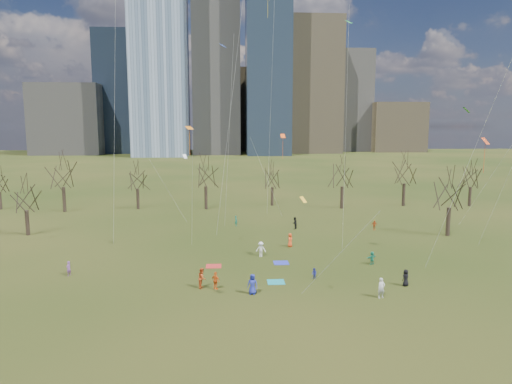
{
  "coord_description": "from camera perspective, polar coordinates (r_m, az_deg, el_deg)",
  "views": [
    {
      "loc": [
        -3.37,
        -39.55,
        14.43
      ],
      "look_at": [
        0.0,
        12.0,
        7.0
      ],
      "focal_mm": 32.0,
      "sensor_mm": 36.0,
      "label": 1
    }
  ],
  "objects": [
    {
      "name": "bare_tree_row",
      "position": [
        77.29,
        -1.28,
        2.01
      ],
      "size": [
        113.04,
        29.8,
        9.5
      ],
      "color": "black",
      "rests_on": "ground"
    },
    {
      "name": "person_14",
      "position": [
        65.0,
        4.85,
        -3.9
      ],
      "size": [
        0.95,
        1.04,
        1.72
      ],
      "primitive_type": "imported",
      "rotation": [
        0.0,
        0.0,
        4.25
      ],
      "color": "black",
      "rests_on": "ground"
    },
    {
      "name": "person_8",
      "position": [
        44.44,
        7.29,
        -10.09
      ],
      "size": [
        0.62,
        0.66,
        1.08
      ],
      "primitive_type": "imported",
      "rotation": [
        0.0,
        0.0,
        5.24
      ],
      "color": "#252CA0",
      "rests_on": "ground"
    },
    {
      "name": "person_2",
      "position": [
        41.99,
        -6.75,
        -10.63
      ],
      "size": [
        0.83,
        1.0,
        1.86
      ],
      "primitive_type": "imported",
      "rotation": [
        0.0,
        0.0,
        1.43
      ],
      "color": "#BC451A",
      "rests_on": "ground"
    },
    {
      "name": "person_10",
      "position": [
        66.36,
        14.57,
        -4.03
      ],
      "size": [
        0.86,
        0.45,
        1.39
      ],
      "primitive_type": "imported",
      "rotation": [
        0.0,
        0.0,
        6.14
      ],
      "color": "#C7501C",
      "rests_on": "ground"
    },
    {
      "name": "blanket_crimson",
      "position": [
        48.32,
        -5.31,
        -9.21
      ],
      "size": [
        1.6,
        1.5,
        0.03
      ],
      "primitive_type": "cube",
      "color": "#B52824",
      "rests_on": "ground"
    },
    {
      "name": "person_7",
      "position": [
        48.59,
        -22.38,
        -8.82
      ],
      "size": [
        0.54,
        0.63,
        1.46
      ],
      "primitive_type": "imported",
      "rotation": [
        0.0,
        0.0,
        4.29
      ],
      "color": "#834A94",
      "rests_on": "ground"
    },
    {
      "name": "blanket_navy",
      "position": [
        49.32,
        3.15,
        -8.82
      ],
      "size": [
        1.6,
        1.5,
        0.03
      ],
      "primitive_type": "cube",
      "color": "#2733B9",
      "rests_on": "ground"
    },
    {
      "name": "person_12",
      "position": [
        55.53,
        4.28,
        -6.01
      ],
      "size": [
        0.84,
        0.97,
        1.67
      ],
      "primitive_type": "imported",
      "rotation": [
        0.0,
        0.0,
        1.11
      ],
      "color": "#FF4E1C",
      "rests_on": "ground"
    },
    {
      "name": "person_0",
      "position": [
        40.26,
        -0.44,
        -11.45
      ],
      "size": [
        0.99,
        0.77,
        1.8
      ],
      "primitive_type": "imported",
      "rotation": [
        0.0,
        0.0,
        6.04
      ],
      "color": "#222D97",
      "rests_on": "ground"
    },
    {
      "name": "ground",
      "position": [
        42.23,
        1.08,
        -11.79
      ],
      "size": [
        500.0,
        500.0,
        0.0
      ],
      "primitive_type": "plane",
      "color": "black",
      "rests_on": "ground"
    },
    {
      "name": "person_13",
      "position": [
        66.95,
        -2.51,
        -3.62
      ],
      "size": [
        0.54,
        0.64,
        1.48
      ],
      "primitive_type": "imported",
      "rotation": [
        0.0,
        0.0,
        1.99
      ],
      "color": "#197360",
      "rests_on": "ground"
    },
    {
      "name": "person_4",
      "position": [
        41.59,
        -5.07,
        -10.97
      ],
      "size": [
        0.96,
        0.93,
        1.61
      ],
      "primitive_type": "imported",
      "rotation": [
        0.0,
        0.0,
        2.39
      ],
      "color": "orange",
      "rests_on": "ground"
    },
    {
      "name": "person_9",
      "position": [
        51.34,
        0.61,
        -7.16
      ],
      "size": [
        1.18,
        0.78,
        1.7
      ],
      "primitive_type": "imported",
      "rotation": [
        0.0,
        0.0,
        6.14
      ],
      "color": "white",
      "rests_on": "ground"
    },
    {
      "name": "downtown_skyline",
      "position": [
        251.4,
        -3.61,
        13.78
      ],
      "size": [
        212.5,
        78.0,
        118.0
      ],
      "color": "slate",
      "rests_on": "ground"
    },
    {
      "name": "kites_airborne",
      "position": [
        53.11,
        6.26,
        8.43
      ],
      "size": [
        74.3,
        39.24,
        35.56
      ],
      "color": "orange",
      "rests_on": "ground"
    },
    {
      "name": "person_1",
      "position": [
        40.87,
        15.4,
        -11.49
      ],
      "size": [
        0.72,
        0.55,
        1.75
      ],
      "primitive_type": "imported",
      "rotation": [
        0.0,
        0.0,
        0.23
      ],
      "color": "silver",
      "rests_on": "ground"
    },
    {
      "name": "person_5",
      "position": [
        50.1,
        14.3,
        -7.99
      ],
      "size": [
        1.33,
        0.99,
        1.39
      ],
      "primitive_type": "imported",
      "rotation": [
        0.0,
        0.0,
        3.65
      ],
      "color": "#1C7E5F",
      "rests_on": "ground"
    },
    {
      "name": "person_6",
      "position": [
        44.42,
        18.21,
        -10.14
      ],
      "size": [
        0.9,
        0.81,
        1.55
      ],
      "primitive_type": "imported",
      "rotation": [
        0.0,
        0.0,
        3.68
      ],
      "color": "black",
      "rests_on": "ground"
    },
    {
      "name": "blanket_teal",
      "position": [
        43.52,
        2.51,
        -11.17
      ],
      "size": [
        1.6,
        1.5,
        0.03
      ],
      "primitive_type": "cube",
      "color": "teal",
      "rests_on": "ground"
    }
  ]
}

